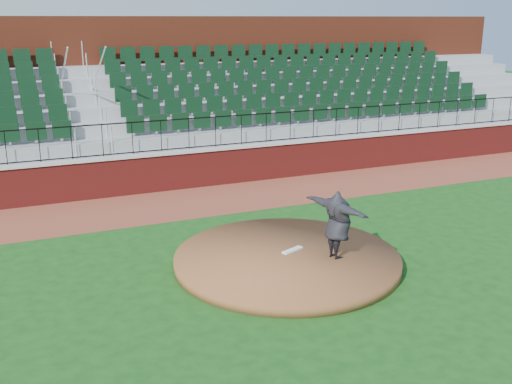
{
  "coord_description": "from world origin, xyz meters",
  "views": [
    {
      "loc": [
        -5.64,
        -11.51,
        5.43
      ],
      "look_at": [
        0.0,
        1.5,
        1.3
      ],
      "focal_mm": 42.06,
      "sensor_mm": 36.0,
      "label": 1
    }
  ],
  "objects": [
    {
      "name": "seating_stands",
      "position": [
        0.0,
        9.72,
        2.3
      ],
      "size": [
        34.0,
        5.1,
        4.6
      ],
      "primitive_type": null,
      "color": "gray",
      "rests_on": "ground"
    },
    {
      "name": "pitchers_mound",
      "position": [
        0.06,
        -0.14,
        0.12
      ],
      "size": [
        5.14,
        5.14,
        0.25
      ],
      "primitive_type": "cylinder",
      "color": "brown",
      "rests_on": "ground"
    },
    {
      "name": "ground",
      "position": [
        0.0,
        0.0,
        0.0
      ],
      "size": [
        90.0,
        90.0,
        0.0
      ],
      "primitive_type": "plane",
      "color": "#134313",
      "rests_on": "ground"
    },
    {
      "name": "field_wall",
      "position": [
        0.0,
        7.0,
        0.6
      ],
      "size": [
        34.0,
        0.35,
        1.2
      ],
      "primitive_type": "cube",
      "color": "maroon",
      "rests_on": "ground"
    },
    {
      "name": "warning_track",
      "position": [
        0.0,
        5.4,
        0.01
      ],
      "size": [
        34.0,
        3.2,
        0.01
      ],
      "primitive_type": "cube",
      "color": "brown",
      "rests_on": "ground"
    },
    {
      "name": "pitcher",
      "position": [
        1.0,
        -0.74,
        1.03
      ],
      "size": [
        0.92,
        1.98,
        1.56
      ],
      "primitive_type": "imported",
      "rotation": [
        0.0,
        0.0,
        1.79
      ],
      "color": "black",
      "rests_on": "pitchers_mound"
    },
    {
      "name": "wall_railing",
      "position": [
        0.0,
        7.0,
        1.8
      ],
      "size": [
        34.0,
        0.05,
        1.0
      ],
      "primitive_type": null,
      "color": "black",
      "rests_on": "wall_cap"
    },
    {
      "name": "concourse_wall",
      "position": [
        0.0,
        12.52,
        2.75
      ],
      "size": [
        34.0,
        0.5,
        5.5
      ],
      "primitive_type": "cube",
      "color": "maroon",
      "rests_on": "ground"
    },
    {
      "name": "wall_cap",
      "position": [
        0.0,
        7.0,
        1.25
      ],
      "size": [
        34.0,
        0.45,
        0.1
      ],
      "primitive_type": "cube",
      "color": "#B7B7B7",
      "rests_on": "field_wall"
    },
    {
      "name": "pitching_rubber",
      "position": [
        0.27,
        0.0,
        0.27
      ],
      "size": [
        0.59,
        0.34,
        0.04
      ],
      "primitive_type": "cube",
      "rotation": [
        0.0,
        0.0,
        0.36
      ],
      "color": "white",
      "rests_on": "pitchers_mound"
    }
  ]
}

